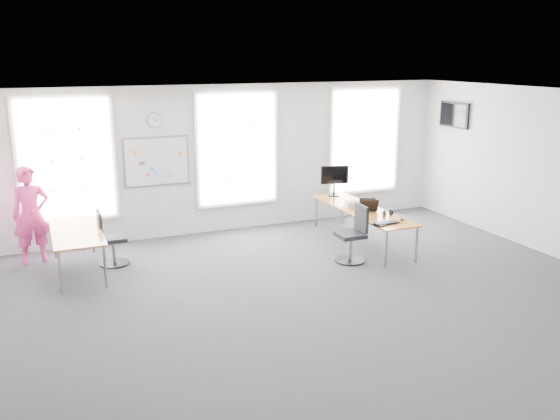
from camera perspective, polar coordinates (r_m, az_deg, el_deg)
name	(u,v)px	position (r m, az deg, el deg)	size (l,w,h in m)	color
floor	(306,300)	(8.98, 2.52, -8.67)	(10.00, 10.00, 0.00)	#2C2C31
ceiling	(309,97)	(8.26, 2.76, 10.79)	(10.00, 10.00, 0.00)	white
wall_back	(223,159)	(12.15, -5.53, 4.89)	(10.00, 10.00, 0.00)	silver
wall_front	(514,311)	(5.37, 21.58, -9.03)	(10.00, 10.00, 0.00)	silver
window_left	(66,160)	(11.57, -19.87, 4.58)	(1.60, 0.06, 2.20)	silver
window_mid	(237,149)	(12.18, -4.16, 5.90)	(1.60, 0.06, 2.20)	silver
window_right	(364,141)	(13.44, 8.11, 6.62)	(1.60, 0.06, 2.20)	silver
desk_right	(362,211)	(11.51, 7.94, -0.13)	(0.75, 2.81, 0.68)	#CB6F2B
desk_left	(76,234)	(10.48, -19.02, -2.21)	(0.79, 1.97, 0.72)	#CB6F2B
chair_right	(353,237)	(10.54, 7.07, -2.60)	(0.54, 0.54, 1.01)	black
chair_left	(110,241)	(10.70, -16.09, -2.91)	(0.52, 0.52, 0.98)	black
person	(31,215)	(11.15, -22.83, -0.47)	(0.63, 0.41, 1.72)	#ED3489
whiteboard	(157,162)	(11.79, -11.78, 4.59)	(1.20, 0.03, 0.90)	white
wall_clock	(155,120)	(11.68, -11.99, 8.45)	(0.30, 0.30, 0.04)	gray
tv	(454,115)	(13.53, 16.43, 8.79)	(0.06, 0.90, 0.55)	black
keyboard	(386,223)	(10.56, 10.19, -1.26)	(0.50, 0.18, 0.02)	black
mouse	(402,219)	(10.82, 11.62, -0.90)	(0.07, 0.11, 0.04)	black
lens_cap	(384,217)	(11.01, 9.94, -0.65)	(0.06, 0.06, 0.01)	black
headphones	(387,213)	(11.10, 10.29, -0.28)	(0.19, 0.10, 0.11)	black
laptop_sleeve	(369,205)	(11.28, 8.54, 0.44)	(0.33, 0.26, 0.26)	black
paper_stack	(354,204)	(11.64, 7.17, 0.57)	(0.32, 0.24, 0.11)	beige
monitor	(335,178)	(12.43, 5.27, 3.10)	(0.57, 0.24, 0.65)	black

